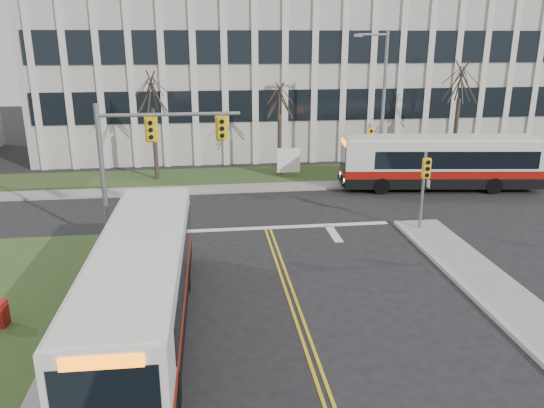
{
  "coord_description": "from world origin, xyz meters",
  "views": [
    {
      "loc": [
        -2.83,
        -15.79,
        8.82
      ],
      "look_at": [
        -0.09,
        5.72,
        2.0
      ],
      "focal_mm": 35.0,
      "sensor_mm": 36.0,
      "label": 1
    }
  ],
  "objects": [
    {
      "name": "tree_mid",
      "position": [
        2.0,
        18.2,
        4.88
      ],
      "size": [
        1.8,
        1.8,
        6.82
      ],
      "color": "#42352B",
      "rests_on": "ground"
    },
    {
      "name": "newspaper_box_blue",
      "position": [
        -6.8,
        1.98,
        0.47
      ],
      "size": [
        0.6,
        0.56,
        0.95
      ],
      "primitive_type": "cube",
      "rotation": [
        0.0,
        0.0,
        0.26
      ],
      "color": "#16329A",
      "rests_on": "ground"
    },
    {
      "name": "signal_pole_far",
      "position": [
        7.2,
        15.4,
        2.5
      ],
      "size": [
        0.34,
        0.39,
        3.8
      ],
      "color": "slate",
      "rests_on": "ground"
    },
    {
      "name": "directory_sign",
      "position": [
        2.5,
        17.5,
        1.17
      ],
      "size": [
        1.5,
        0.12,
        2.0
      ],
      "color": "slate",
      "rests_on": "ground"
    },
    {
      "name": "streetlight",
      "position": [
        8.03,
        16.2,
        5.19
      ],
      "size": [
        2.15,
        0.25,
        9.2
      ],
      "color": "slate",
      "rests_on": "ground"
    },
    {
      "name": "signal_pole_near",
      "position": [
        7.2,
        6.9,
        2.5
      ],
      "size": [
        0.34,
        0.39,
        3.8
      ],
      "color": "slate",
      "rests_on": "ground"
    },
    {
      "name": "building_lawn",
      "position": [
        5.0,
        18.0,
        0.06
      ],
      "size": [
        44.0,
        5.0,
        0.12
      ],
      "primitive_type": "cube",
      "color": "#364D21",
      "rests_on": "ground"
    },
    {
      "name": "mast_arm_signal",
      "position": [
        -5.62,
        7.16,
        4.26
      ],
      "size": [
        6.11,
        0.38,
        6.2
      ],
      "color": "slate",
      "rests_on": "ground"
    },
    {
      "name": "office_building",
      "position": [
        5.0,
        30.0,
        6.0
      ],
      "size": [
        40.0,
        16.0,
        12.0
      ],
      "primitive_type": "cube",
      "color": "#B4AFA6",
      "rests_on": "ground"
    },
    {
      "name": "tree_right",
      "position": [
        14.0,
        18.0,
        5.91
      ],
      "size": [
        1.8,
        1.8,
        8.25
      ],
      "color": "#42352B",
      "rests_on": "ground"
    },
    {
      "name": "sidewalk_cross",
      "position": [
        5.0,
        15.2,
        0.07
      ],
      "size": [
        44.0,
        1.6,
        0.14
      ],
      "primitive_type": "cube",
      "color": "#9E9B93",
      "rests_on": "ground"
    },
    {
      "name": "bus_main",
      "position": [
        -4.89,
        -0.85,
        1.54
      ],
      "size": [
        2.68,
        11.56,
        3.07
      ],
      "primitive_type": null,
      "rotation": [
        0.0,
        0.0,
        -0.02
      ],
      "color": "silver",
      "rests_on": "ground"
    },
    {
      "name": "bus_cross",
      "position": [
        11.16,
        13.86,
        1.56
      ],
      "size": [
        11.93,
        3.92,
        3.12
      ],
      "primitive_type": null,
      "rotation": [
        0.0,
        0.0,
        -1.69
      ],
      "color": "silver",
      "rests_on": "ground"
    },
    {
      "name": "tree_left",
      "position": [
        -6.0,
        18.0,
        5.51
      ],
      "size": [
        1.8,
        1.8,
        7.7
      ],
      "color": "#42352B",
      "rests_on": "ground"
    },
    {
      "name": "ground",
      "position": [
        0.0,
        0.0,
        0.0
      ],
      "size": [
        120.0,
        120.0,
        0.0
      ],
      "primitive_type": "plane",
      "color": "black",
      "rests_on": "ground"
    }
  ]
}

